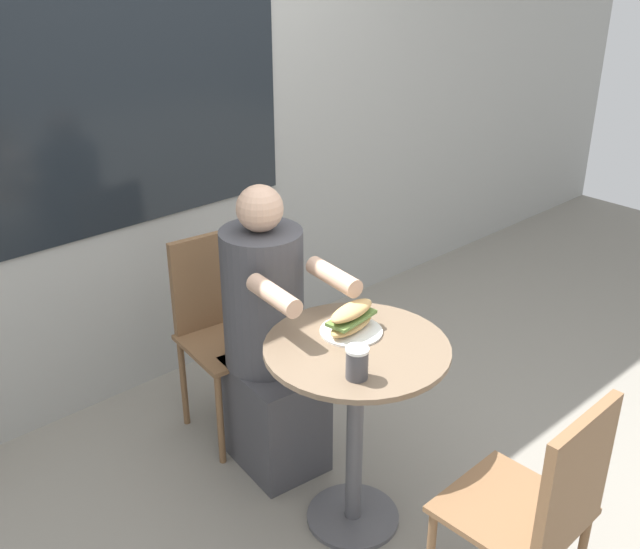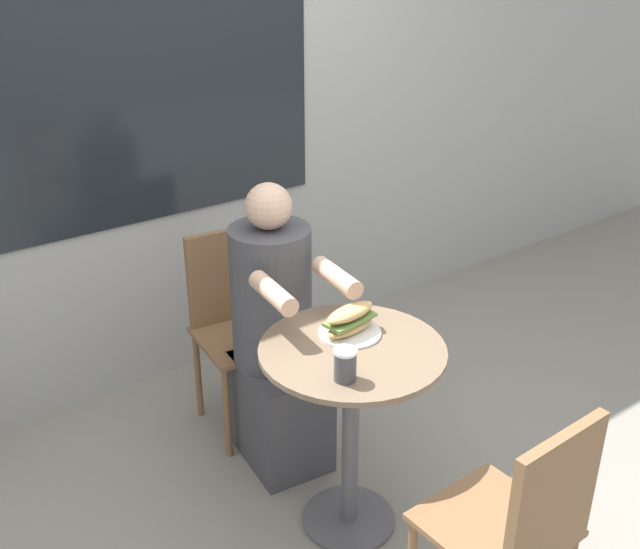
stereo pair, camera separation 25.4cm
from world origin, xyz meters
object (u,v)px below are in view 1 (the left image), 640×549
Objects in this scene: empty_chair_across at (542,504)px; seated_diner at (269,349)px; cafe_table at (356,398)px; diner_chair at (221,317)px; drink_cup at (357,363)px; sandwich_on_plate at (351,320)px.

seated_diner is at bearing 90.13° from empty_chair_across.
diner_chair reaches higher than cafe_table.
cafe_table is at bearing 44.61° from drink_cup.
cafe_table is at bearing 92.13° from empty_chair_across.
drink_cup is at bearing 83.46° from seated_diner.
sandwich_on_plate reaches higher than cafe_table.
cafe_table is 0.72m from empty_chair_across.
drink_cup is at bearing 87.24° from diner_chair.
empty_chair_across reaches higher than cafe_table.
diner_chair is (0.03, 0.83, -0.02)m from cafe_table.
drink_cup is at bearing -131.26° from sandwich_on_plate.
drink_cup is (-0.14, -0.14, 0.26)m from cafe_table.
seated_diner reaches higher than diner_chair.
empty_chair_across is at bearing 97.52° from diner_chair.
sandwich_on_plate is at bearing 48.74° from drink_cup.
sandwich_on_plate is at bearing 88.19° from empty_chair_across.
cafe_table is at bearing 95.51° from seated_diner.
empty_chair_across is at bearing -86.38° from cafe_table.
cafe_table is 3.47× the size of sandwich_on_plate.
cafe_table is 0.27m from sandwich_on_plate.
empty_chair_across is 0.84m from sandwich_on_plate.
seated_diner is at bearing 76.66° from drink_cup.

